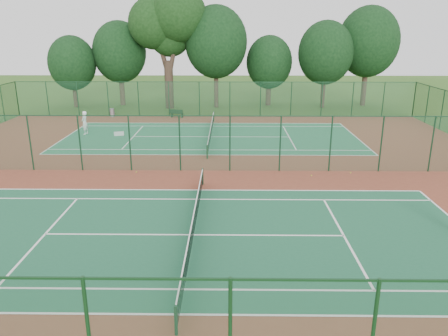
{
  "coord_description": "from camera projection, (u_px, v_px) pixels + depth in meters",
  "views": [
    {
      "loc": [
        1.51,
        -25.91,
        8.38
      ],
      "look_at": [
        1.23,
        -4.49,
        1.6
      ],
      "focal_mm": 35.0,
      "sensor_mm": 36.0,
      "label": 1
    }
  ],
  "objects": [
    {
      "name": "bench",
      "position": [
        177.0,
        113.0,
        43.55
      ],
      "size": [
        1.41,
        0.71,
        0.83
      ],
      "rotation": [
        0.0,
        0.0,
        -0.25
      ],
      "color": "black",
      "rests_on": "red_pad"
    },
    {
      "name": "kit_bag",
      "position": [
        119.0,
        134.0,
        36.24
      ],
      "size": [
        0.86,
        0.5,
        0.3
      ],
      "primitive_type": "cube",
      "rotation": [
        0.0,
        0.0,
        0.26
      ],
      "color": "silver",
      "rests_on": "red_pad"
    },
    {
      "name": "red_pad",
      "position": [
        205.0,
        171.0,
        27.24
      ],
      "size": [
        40.0,
        36.0,
        0.01
      ],
      "primitive_type": "cube",
      "color": "brown",
      "rests_on": "ground"
    },
    {
      "name": "big_tree",
      "position": [
        168.0,
        23.0,
        46.51
      ],
      "size": [
        8.39,
        6.14,
        12.9
      ],
      "color": "#34251C",
      "rests_on": "ground"
    },
    {
      "name": "fence_divider",
      "position": [
        205.0,
        143.0,
        26.71
      ],
      "size": [
        40.0,
        0.09,
        3.5
      ],
      "color": "#1A5031",
      "rests_on": "ground"
    },
    {
      "name": "court_near",
      "position": [
        194.0,
        235.0,
        18.66
      ],
      "size": [
        23.77,
        10.97,
        0.01
      ],
      "primitive_type": "cube",
      "color": "#1B5839",
      "rests_on": "red_pad"
    },
    {
      "name": "player_far",
      "position": [
        85.0,
        123.0,
        36.44
      ],
      "size": [
        0.57,
        0.77,
        1.93
      ],
      "primitive_type": "imported",
      "rotation": [
        0.0,
        0.0,
        -1.74
      ],
      "color": "white",
      "rests_on": "court_far"
    },
    {
      "name": "stray_ball_b",
      "position": [
        351.0,
        173.0,
        26.7
      ],
      "size": [
        0.08,
        0.08,
        0.08
      ],
      "primitive_type": "sphere",
      "color": "#BCCC2F",
      "rests_on": "red_pad"
    },
    {
      "name": "trash_bin",
      "position": [
        112.0,
        113.0,
        43.98
      ],
      "size": [
        0.57,
        0.57,
        0.84
      ],
      "primitive_type": "cylinder",
      "rotation": [
        0.0,
        0.0,
        0.26
      ],
      "color": "gray",
      "rests_on": "red_pad"
    },
    {
      "name": "court_far",
      "position": [
        211.0,
        137.0,
        35.82
      ],
      "size": [
        23.77,
        10.97,
        0.01
      ],
      "primitive_type": "cube",
      "color": "#226B45",
      "rests_on": "red_pad"
    },
    {
      "name": "stray_ball_c",
      "position": [
        136.0,
        172.0,
        26.85
      ],
      "size": [
        0.07,
        0.07,
        0.07
      ],
      "primitive_type": "sphere",
      "color": "#A9C72E",
      "rests_on": "red_pad"
    },
    {
      "name": "tennis_net_far",
      "position": [
        211.0,
        130.0,
        35.66
      ],
      "size": [
        0.1,
        12.9,
        0.97
      ],
      "color": "#12341A",
      "rests_on": "ground"
    },
    {
      "name": "tennis_net_near",
      "position": [
        194.0,
        224.0,
        18.5
      ],
      "size": [
        0.1,
        12.9,
        0.97
      ],
      "color": "#153A24",
      "rests_on": "ground"
    },
    {
      "name": "evergreen_row",
      "position": [
        221.0,
        106.0,
        50.36
      ],
      "size": [
        39.0,
        5.0,
        12.0
      ],
      "primitive_type": null,
      "color": "black",
      "rests_on": "ground"
    },
    {
      "name": "ground",
      "position": [
        205.0,
        171.0,
        27.25
      ],
      "size": [
        120.0,
        120.0,
        0.0
      ],
      "primitive_type": "plane",
      "color": "#31581B",
      "rests_on": "ground"
    },
    {
      "name": "stray_ball_a",
      "position": [
        311.0,
        175.0,
        26.2
      ],
      "size": [
        0.08,
        0.08,
        0.08
      ],
      "primitive_type": "sphere",
      "color": "gold",
      "rests_on": "red_pad"
    },
    {
      "name": "fence_north",
      "position": [
        215.0,
        99.0,
        43.87
      ],
      "size": [
        40.0,
        0.09,
        3.5
      ],
      "color": "#1A4F32",
      "rests_on": "ground"
    }
  ]
}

